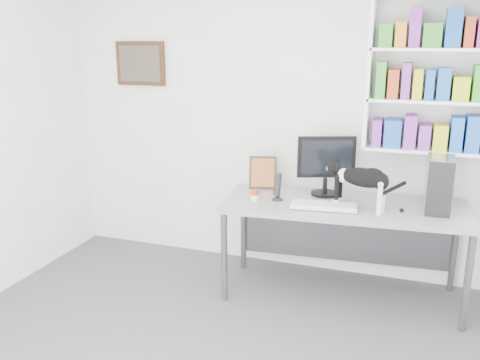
# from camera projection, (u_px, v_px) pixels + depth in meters

# --- Properties ---
(room) EXTENTS (4.01, 4.01, 2.70)m
(room) POSITION_uv_depth(u_px,v_px,m) (172.00, 180.00, 2.90)
(room) COLOR #4E4E52
(room) RESTS_ON ground
(bookshelf) EXTENTS (1.03, 0.28, 1.24)m
(bookshelf) POSITION_uv_depth(u_px,v_px,m) (434.00, 76.00, 4.01)
(bookshelf) COLOR white
(bookshelf) RESTS_ON room
(wall_art) EXTENTS (0.52, 0.04, 0.42)m
(wall_art) POSITION_uv_depth(u_px,v_px,m) (140.00, 64.00, 4.96)
(wall_art) COLOR #432A15
(wall_art) RESTS_ON room
(desk) EXTENTS (2.03, 0.93, 0.82)m
(desk) POSITION_uv_depth(u_px,v_px,m) (342.00, 250.00, 4.27)
(desk) COLOR gray
(desk) RESTS_ON room
(monitor) EXTENTS (0.55, 0.40, 0.53)m
(monitor) POSITION_uv_depth(u_px,v_px,m) (326.00, 165.00, 4.34)
(monitor) COLOR black
(monitor) RESTS_ON desk
(keyboard) EXTENTS (0.54, 0.25, 0.04)m
(keyboard) POSITION_uv_depth(u_px,v_px,m) (324.00, 206.00, 4.05)
(keyboard) COLOR silver
(keyboard) RESTS_ON desk
(pc_tower) EXTENTS (0.20, 0.44, 0.44)m
(pc_tower) POSITION_uv_depth(u_px,v_px,m) (439.00, 182.00, 3.98)
(pc_tower) COLOR #A8A7AC
(pc_tower) RESTS_ON desk
(speaker) EXTENTS (0.13, 0.13, 0.24)m
(speaker) POSITION_uv_depth(u_px,v_px,m) (277.00, 186.00, 4.23)
(speaker) COLOR black
(speaker) RESTS_ON desk
(leaning_print) EXTENTS (0.26, 0.16, 0.30)m
(leaning_print) POSITION_uv_depth(u_px,v_px,m) (263.00, 172.00, 4.56)
(leaning_print) COLOR #432A15
(leaning_print) RESTS_ON desk
(soup_can) EXTENTS (0.07, 0.07, 0.09)m
(soup_can) POSITION_uv_depth(u_px,v_px,m) (255.00, 195.00, 4.23)
(soup_can) COLOR red
(soup_can) RESTS_ON desk
(cat) EXTENTS (0.60, 0.31, 0.36)m
(cat) POSITION_uv_depth(u_px,v_px,m) (361.00, 188.00, 3.97)
(cat) COLOR black
(cat) RESTS_ON desk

